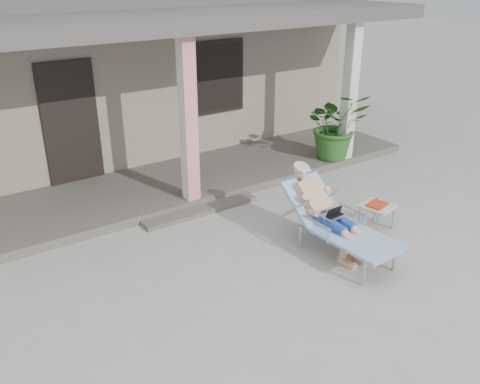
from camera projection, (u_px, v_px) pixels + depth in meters
ground at (270, 263)px, 6.84m from camera, size 60.00×60.00×0.00m
house at (91, 66)px, 11.07m from camera, size 10.40×5.40×3.30m
porch_deck at (169, 185)px, 9.08m from camera, size 10.00×2.00×0.15m
porch_overhang at (160, 27)px, 7.93m from camera, size 10.00×2.30×2.85m
porch_step at (201, 211)px, 8.23m from camera, size 2.00×0.30×0.07m
lounger at (332, 203)px, 6.87m from camera, size 0.75×1.85×1.19m
side_table at (377, 208)px, 7.64m from camera, size 0.53×0.53×0.40m
potted_palm at (336, 125)px, 9.91m from camera, size 1.53×1.45×1.34m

